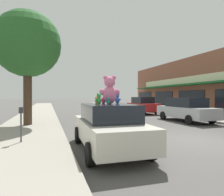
{
  "coord_description": "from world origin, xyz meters",
  "views": [
    {
      "loc": [
        -5.67,
        -6.69,
        1.79
      ],
      "look_at": [
        -2.52,
        3.11,
        1.71
      ],
      "focal_mm": 32.0,
      "sensor_mm": 36.0,
      "label": 1
    }
  ],
  "objects_px": {
    "street_tree": "(27,45)",
    "parking_meter": "(21,120)",
    "teddy_bear_red": "(103,100)",
    "teddy_bear_teal": "(108,101)",
    "teddy_bear_green": "(99,99)",
    "teddy_bear_blue": "(117,99)",
    "teddy_bear_purple": "(104,101)",
    "teddy_bear_giant": "(110,90)",
    "parked_car_far_right": "(143,105)",
    "teddy_bear_orange": "(96,100)",
    "parked_car_far_center": "(186,109)",
    "plush_art_car": "(109,126)"
  },
  "relations": [
    {
      "from": "plush_art_car",
      "to": "parking_meter",
      "type": "distance_m",
      "value": 3.26
    },
    {
      "from": "teddy_bear_giant",
      "to": "teddy_bear_blue",
      "type": "bearing_deg",
      "value": -127.66
    },
    {
      "from": "teddy_bear_giant",
      "to": "teddy_bear_green",
      "type": "height_order",
      "value": "teddy_bear_giant"
    },
    {
      "from": "parked_car_far_center",
      "to": "street_tree",
      "type": "height_order",
      "value": "street_tree"
    },
    {
      "from": "teddy_bear_blue",
      "to": "parked_car_far_center",
      "type": "xyz_separation_m",
      "value": [
        6.91,
        5.01,
        -0.84
      ]
    },
    {
      "from": "teddy_bear_green",
      "to": "teddy_bear_purple",
      "type": "bearing_deg",
      "value": -149.67
    },
    {
      "from": "parked_car_far_center",
      "to": "parking_meter",
      "type": "bearing_deg",
      "value": -158.7
    },
    {
      "from": "parking_meter",
      "to": "plush_art_car",
      "type": "bearing_deg",
      "value": -29.05
    },
    {
      "from": "teddy_bear_green",
      "to": "plush_art_car",
      "type": "bearing_deg",
      "value": 171.19
    },
    {
      "from": "street_tree",
      "to": "parking_meter",
      "type": "height_order",
      "value": "street_tree"
    },
    {
      "from": "teddy_bear_purple",
      "to": "parked_car_far_right",
      "type": "distance_m",
      "value": 14.1
    },
    {
      "from": "teddy_bear_purple",
      "to": "teddy_bear_orange",
      "type": "bearing_deg",
      "value": -118.52
    },
    {
      "from": "teddy_bear_red",
      "to": "teddy_bear_green",
      "type": "bearing_deg",
      "value": 65.9
    },
    {
      "from": "teddy_bear_red",
      "to": "teddy_bear_green",
      "type": "relative_size",
      "value": 0.62
    },
    {
      "from": "parked_car_far_right",
      "to": "teddy_bear_red",
      "type": "bearing_deg",
      "value": -122.97
    },
    {
      "from": "parked_car_far_center",
      "to": "teddy_bear_green",
      "type": "bearing_deg",
      "value": -143.68
    },
    {
      "from": "teddy_bear_blue",
      "to": "teddy_bear_teal",
      "type": "bearing_deg",
      "value": 60.09
    },
    {
      "from": "teddy_bear_teal",
      "to": "parking_meter",
      "type": "height_order",
      "value": "teddy_bear_teal"
    },
    {
      "from": "teddy_bear_blue",
      "to": "parked_car_far_right",
      "type": "distance_m",
      "value": 13.68
    },
    {
      "from": "teddy_bear_red",
      "to": "teddy_bear_green",
      "type": "distance_m",
      "value": 1.27
    },
    {
      "from": "teddy_bear_giant",
      "to": "teddy_bear_blue",
      "type": "xyz_separation_m",
      "value": [
        0.4,
        0.34,
        -0.3
      ]
    },
    {
      "from": "teddy_bear_giant",
      "to": "parking_meter",
      "type": "bearing_deg",
      "value": -11.74
    },
    {
      "from": "street_tree",
      "to": "teddy_bear_green",
      "type": "bearing_deg",
      "value": -67.51
    },
    {
      "from": "teddy_bear_purple",
      "to": "teddy_bear_orange",
      "type": "xyz_separation_m",
      "value": [
        -0.2,
        0.28,
        0.01
      ]
    },
    {
      "from": "plush_art_car",
      "to": "teddy_bear_blue",
      "type": "relative_size",
      "value": 12.11
    },
    {
      "from": "teddy_bear_purple",
      "to": "teddy_bear_teal",
      "type": "height_order",
      "value": "same"
    },
    {
      "from": "teddy_bear_red",
      "to": "parking_meter",
      "type": "distance_m",
      "value": 3.07
    },
    {
      "from": "parked_car_far_right",
      "to": "teddy_bear_orange",
      "type": "bearing_deg",
      "value": -123.35
    },
    {
      "from": "teddy_bear_red",
      "to": "parked_car_far_right",
      "type": "height_order",
      "value": "teddy_bear_red"
    },
    {
      "from": "teddy_bear_teal",
      "to": "teddy_bear_green",
      "type": "bearing_deg",
      "value": -36.72
    },
    {
      "from": "teddy_bear_purple",
      "to": "teddy_bear_teal",
      "type": "bearing_deg",
      "value": 24.17
    },
    {
      "from": "teddy_bear_teal",
      "to": "parked_car_far_center",
      "type": "xyz_separation_m",
      "value": [
        7.48,
        5.73,
        -0.77
      ]
    },
    {
      "from": "parked_car_far_right",
      "to": "street_tree",
      "type": "distance_m",
      "value": 12.71
    },
    {
      "from": "teddy_bear_red",
      "to": "teddy_bear_teal",
      "type": "bearing_deg",
      "value": 80.13
    },
    {
      "from": "teddy_bear_giant",
      "to": "teddy_bear_orange",
      "type": "relative_size",
      "value": 3.99
    },
    {
      "from": "plush_art_car",
      "to": "teddy_bear_blue",
      "type": "height_order",
      "value": "teddy_bear_blue"
    },
    {
      "from": "plush_art_car",
      "to": "parked_car_far_center",
      "type": "xyz_separation_m",
      "value": [
        7.42,
        5.59,
        0.07
      ]
    },
    {
      "from": "teddy_bear_blue",
      "to": "parking_meter",
      "type": "distance_m",
      "value": 3.6
    },
    {
      "from": "teddy_bear_red",
      "to": "teddy_bear_teal",
      "type": "xyz_separation_m",
      "value": [
        -0.14,
        -1.18,
        0.0
      ]
    },
    {
      "from": "teddy_bear_orange",
      "to": "parked_car_far_right",
      "type": "bearing_deg",
      "value": 177.57
    },
    {
      "from": "plush_art_car",
      "to": "parked_car_far_right",
      "type": "xyz_separation_m",
      "value": [
        7.42,
        12.36,
        0.07
      ]
    },
    {
      "from": "plush_art_car",
      "to": "teddy_bear_purple",
      "type": "bearing_deg",
      "value": 97.04
    },
    {
      "from": "teddy_bear_giant",
      "to": "parked_car_far_center",
      "type": "xyz_separation_m",
      "value": [
        7.31,
        5.34,
        -1.14
      ]
    },
    {
      "from": "teddy_bear_red",
      "to": "parked_car_far_right",
      "type": "xyz_separation_m",
      "value": [
        7.34,
        11.31,
        -0.77
      ]
    },
    {
      "from": "teddy_bear_teal",
      "to": "parked_car_far_right",
      "type": "height_order",
      "value": "teddy_bear_teal"
    },
    {
      "from": "plush_art_car",
      "to": "teddy_bear_purple",
      "type": "height_order",
      "value": "teddy_bear_purple"
    },
    {
      "from": "teddy_bear_teal",
      "to": "parking_meter",
      "type": "bearing_deg",
      "value": -68.37
    },
    {
      "from": "teddy_bear_blue",
      "to": "teddy_bear_orange",
      "type": "bearing_deg",
      "value": -0.57
    },
    {
      "from": "teddy_bear_green",
      "to": "teddy_bear_teal",
      "type": "xyz_separation_m",
      "value": [
        0.31,
        0.0,
        -0.06
      ]
    },
    {
      "from": "street_tree",
      "to": "teddy_bear_blue",
      "type": "bearing_deg",
      "value": -58.25
    }
  ]
}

